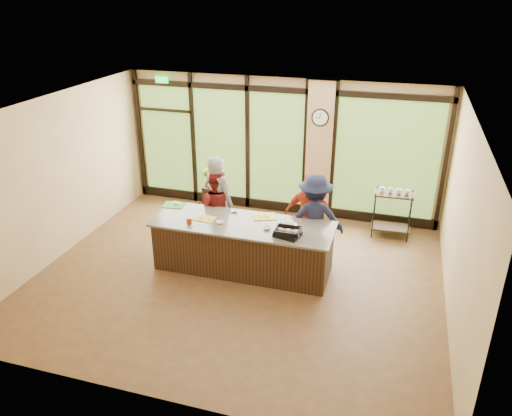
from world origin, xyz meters
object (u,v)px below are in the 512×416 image
Objects in this scene: flower_stand at (216,204)px; bar_cart at (393,208)px; island_base at (243,247)px; cook_left at (218,202)px; roasting_pan at (288,234)px; cook_right at (314,219)px.

bar_cart is (3.67, 0.40, 0.21)m from flower_stand.
cook_left is (-0.75, 0.75, 0.48)m from island_base.
roasting_pan reaches higher than flower_stand.
roasting_pan is at bearing -16.39° from island_base.
roasting_pan is 0.49× the size of flower_stand.
bar_cart is at bearing 70.18° from roasting_pan.
cook_left is at bearing -159.33° from bar_cart.
cook_right reaches higher than roasting_pan.
cook_left is 4.51× the size of roasting_pan.
cook_left reaches higher than bar_cart.
roasting_pan is at bearing 59.90° from cook_right.
roasting_pan is 0.39× the size of bar_cart.
cook_right is 1.95m from bar_cart.
cook_right is at bearing 88.46° from roasting_pan.
flower_stand is at bearing -175.65° from bar_cart.
flower_stand is at bearing 151.11° from roasting_pan.
roasting_pan is (0.86, -0.25, 0.52)m from island_base.
flower_stand is at bearing -36.94° from cook_right.
roasting_pan is at bearing -33.98° from flower_stand.
island_base is 1.68× the size of cook_left.
island_base is 3.27m from bar_cart.
cook_right reaches higher than bar_cart.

